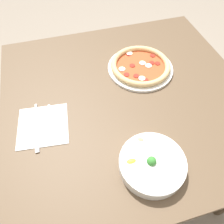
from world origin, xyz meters
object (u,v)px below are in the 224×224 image
(pizza, at_px, (140,66))
(knife, at_px, (36,124))
(bowl, at_px, (152,163))
(fork, at_px, (50,123))

(pizza, xyz_separation_m, knife, (0.51, 0.19, -0.01))
(pizza, height_order, bowl, bowl)
(fork, distance_m, knife, 0.05)
(pizza, relative_size, knife, 1.36)
(pizza, distance_m, knife, 0.54)
(pizza, bearing_deg, fork, 24.08)
(bowl, height_order, knife, bowl)
(pizza, xyz_separation_m, bowl, (0.14, 0.48, 0.01))
(knife, bearing_deg, fork, 84.26)
(pizza, bearing_deg, knife, 21.03)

